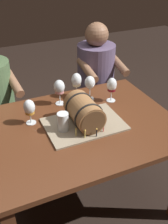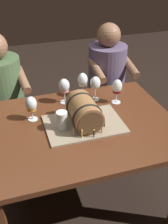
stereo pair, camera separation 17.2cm
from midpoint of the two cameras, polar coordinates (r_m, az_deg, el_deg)
The scene contains 10 objects.
ground_plane at distance 2.28m, azimuth -2.83°, elevation -18.14°, with size 8.00×8.00×0.00m, color black.
dining_table at distance 1.84m, azimuth -3.36°, elevation -5.58°, with size 1.27×0.96×0.74m.
barrel_cake at distance 1.72m, azimuth -2.85°, elevation -0.47°, with size 0.51×0.35×0.20m.
wine_glass_rose at distance 1.95m, azimuth -7.79°, elevation 5.03°, with size 0.08×0.08×0.19m.
wine_glass_red at distance 1.98m, azimuth 3.43°, elevation 5.50°, with size 0.07×0.07×0.19m.
wine_glass_white at distance 2.04m, azimuth -4.03°, elevation 6.54°, with size 0.08×0.08×0.19m.
wine_glass_empty at distance 1.99m, azimuth -1.22°, elevation 6.08°, with size 0.08×0.08×0.19m.
wine_glass_amber at distance 1.78m, azimuth -14.24°, elevation 0.69°, with size 0.08×0.08×0.17m.
beer_pint at distance 1.69m, azimuth -7.36°, elevation -2.51°, with size 0.07×0.07×0.13m.
person_seated_right at distance 2.62m, azimuth 0.58°, elevation 4.95°, with size 0.39×0.47×1.18m.
Camera 1 is at (-0.57, -1.33, 1.76)m, focal length 43.14 mm.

